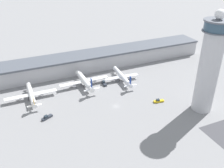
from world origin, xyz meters
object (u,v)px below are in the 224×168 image
Objects in this scene: airplane_gate_alpha at (31,95)px; airplane_gate_charlie at (122,77)px; control_tower at (210,65)px; service_truck_catering at (104,83)px; service_truck_baggage at (159,101)px; airplane_gate_bravo at (85,81)px; service_truck_fuel at (47,117)px.

airplane_gate_alpha is 1.03× the size of airplane_gate_charlie.
control_tower is 1.87× the size of airplane_gate_charlie.
service_truck_baggage is (27.13, -41.72, -0.26)m from service_truck_catering.
airplane_gate_bravo is at bearing 135.14° from control_tower.
service_truck_fuel is at bearing -157.58° from airplane_gate_charlie.
airplane_gate_alpha is 43.75m from airplane_gate_bravo.
service_truck_catering is 1.01× the size of service_truck_fuel.
airplane_gate_alpha is 4.86× the size of service_truck_fuel.
airplane_gate_alpha is 76.11m from airplane_gate_charlie.
airplane_gate_alpha is 4.81× the size of service_truck_baggage.
control_tower is at bearing -61.46° from airplane_gate_charlie.
airplane_gate_bravo is at bearing 164.45° from service_truck_catering.
airplane_gate_bravo is 5.19× the size of service_truck_baggage.
airplane_gate_charlie reaches higher than service_truck_fuel.
airplane_gate_charlie is at bearing -0.27° from airplane_gate_alpha.
control_tower is 1.81× the size of airplane_gate_alpha.
airplane_gate_alpha is 59.22m from service_truck_catering.
service_truck_catering reaches higher than service_truck_fuel.
service_truck_catering is at bearing 123.03° from service_truck_baggage.
airplane_gate_bravo is at bearing 132.84° from service_truck_baggage.
airplane_gate_bravo reaches higher than service_truck_baggage.
control_tower is 8.77× the size of service_truck_fuel.
control_tower is 113.29m from service_truck_fuel.
airplane_gate_bravo is 32.84m from airplane_gate_charlie.
control_tower is 44.72m from service_truck_baggage.
control_tower is at bearing -44.86° from airplane_gate_bravo.
service_truck_fuel is at bearing -151.46° from service_truck_catering.
service_truck_fuel is at bearing 162.72° from control_tower.
service_truck_catering is (59.14, -0.37, -3.00)m from airplane_gate_alpha.
airplane_gate_charlie is 76.06m from service_truck_fuel.
service_truck_catering reaches higher than service_truck_baggage.
service_truck_catering is at bearing -179.96° from airplane_gate_charlie.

